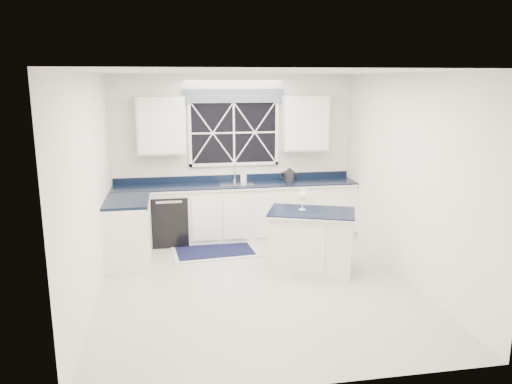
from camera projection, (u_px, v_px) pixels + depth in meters
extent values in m
plane|color=#A8A8A4|center=(257.00, 284.00, 6.50)|extent=(4.50, 4.50, 0.00)
cube|color=white|center=(234.00, 156.00, 8.37)|extent=(4.00, 0.10, 2.70)
cube|color=white|center=(237.00, 213.00, 8.28)|extent=(3.98, 0.60, 0.90)
cube|color=white|center=(128.00, 232.00, 7.22)|extent=(0.60, 1.00, 0.90)
cube|color=black|center=(236.00, 185.00, 8.17)|extent=(3.98, 0.64, 0.04)
cube|color=black|center=(170.00, 218.00, 8.10)|extent=(0.60, 0.58, 0.82)
cube|color=black|center=(234.00, 133.00, 8.25)|extent=(1.40, 0.02, 1.00)
cube|color=slate|center=(234.00, 96.00, 8.06)|extent=(1.65, 0.04, 0.22)
cube|color=white|center=(161.00, 125.00, 7.88)|extent=(0.75, 0.34, 0.90)
cube|color=white|center=(305.00, 123.00, 8.28)|extent=(0.75, 0.34, 0.90)
cylinder|color=#B0B0B2|center=(235.00, 180.00, 8.38)|extent=(0.05, 0.05, 0.04)
cylinder|color=#B0B0B2|center=(235.00, 172.00, 8.34)|extent=(0.02, 0.02, 0.28)
cylinder|color=#B0B0B2|center=(235.00, 165.00, 8.23)|extent=(0.02, 0.18, 0.02)
cube|color=white|center=(311.00, 242.00, 6.89)|extent=(1.25, 0.98, 0.82)
cube|color=black|center=(312.00, 212.00, 6.79)|extent=(1.32, 1.05, 0.04)
cube|color=#B9B9B3|center=(215.00, 251.00, 7.73)|extent=(1.37, 0.90, 0.01)
cube|color=#0F1233|center=(215.00, 251.00, 7.72)|extent=(1.21, 0.75, 0.01)
cylinder|color=#29292B|center=(289.00, 176.00, 8.42)|extent=(0.24, 0.24, 0.15)
cone|color=#29292B|center=(289.00, 170.00, 8.40)|extent=(0.19, 0.19, 0.07)
torus|color=#29292B|center=(284.00, 175.00, 8.44)|extent=(0.13, 0.06, 0.13)
cylinder|color=#29292B|center=(296.00, 175.00, 8.40)|extent=(0.08, 0.04, 0.10)
cylinder|color=white|center=(302.00, 210.00, 6.85)|extent=(0.10, 0.10, 0.01)
cylinder|color=white|center=(302.00, 204.00, 6.83)|extent=(0.02, 0.02, 0.15)
ellipsoid|color=white|center=(303.00, 195.00, 6.81)|extent=(0.12, 0.12, 0.15)
cylinder|color=#E1D377|center=(303.00, 197.00, 6.81)|extent=(0.10, 0.10, 0.07)
imported|color=silver|center=(244.00, 176.00, 8.35)|extent=(0.11, 0.12, 0.20)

